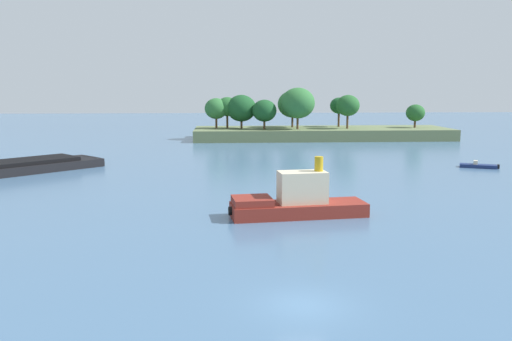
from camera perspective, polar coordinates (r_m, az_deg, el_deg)
ground_plane at (r=26.07m, az=5.25°, el=-14.55°), size 400.00×400.00×0.00m
treeline_island at (r=108.28m, az=5.64°, el=5.27°), size 52.71×14.85×10.57m
tugboat at (r=42.72m, az=4.43°, el=-3.40°), size 11.51×4.51×4.91m
small_motorboat at (r=74.81m, az=23.26°, el=0.48°), size 4.81×3.35×0.94m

